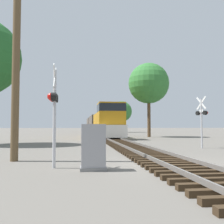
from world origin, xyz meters
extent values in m
plane|color=#666059|center=(0.00, 0.00, 0.00)|extent=(400.00, 400.00, 0.00)
cube|color=#382819|center=(0.00, -3.90, 0.08)|extent=(2.60, 0.22, 0.16)
cube|color=#382819|center=(0.00, -3.30, 0.08)|extent=(2.60, 0.22, 0.16)
cube|color=#382819|center=(0.00, -2.70, 0.08)|extent=(2.60, 0.22, 0.16)
cube|color=#382819|center=(0.00, -2.10, 0.08)|extent=(2.60, 0.22, 0.16)
cube|color=#382819|center=(0.00, -1.50, 0.08)|extent=(2.60, 0.22, 0.16)
cube|color=#382819|center=(0.00, -0.90, 0.08)|extent=(2.60, 0.22, 0.16)
cube|color=#382819|center=(0.00, -0.30, 0.08)|extent=(2.60, 0.22, 0.16)
cube|color=#382819|center=(0.00, 0.30, 0.08)|extent=(2.60, 0.22, 0.16)
cube|color=#382819|center=(0.00, 0.90, 0.08)|extent=(2.60, 0.22, 0.16)
cube|color=#382819|center=(0.00, 1.50, 0.08)|extent=(2.60, 0.22, 0.16)
cube|color=#382819|center=(0.00, 2.10, 0.08)|extent=(2.60, 0.22, 0.16)
cube|color=#382819|center=(0.00, 2.70, 0.08)|extent=(2.60, 0.22, 0.16)
cube|color=#382819|center=(0.00, 3.30, 0.08)|extent=(2.60, 0.22, 0.16)
cube|color=#382819|center=(0.00, 3.90, 0.08)|extent=(2.60, 0.22, 0.16)
cube|color=#382819|center=(0.00, 4.50, 0.08)|extent=(2.60, 0.22, 0.16)
cube|color=#382819|center=(0.00, 5.10, 0.08)|extent=(2.60, 0.22, 0.16)
cube|color=#382819|center=(0.00, 5.70, 0.08)|extent=(2.60, 0.22, 0.16)
cube|color=#382819|center=(0.00, 6.30, 0.08)|extent=(2.60, 0.22, 0.16)
cube|color=#382819|center=(0.00, 6.90, 0.08)|extent=(2.60, 0.22, 0.16)
cube|color=#382819|center=(0.00, 7.50, 0.08)|extent=(2.60, 0.22, 0.16)
cube|color=#382819|center=(0.00, 8.10, 0.08)|extent=(2.60, 0.22, 0.16)
cube|color=#382819|center=(0.00, 8.70, 0.08)|extent=(2.60, 0.22, 0.16)
cube|color=#382819|center=(0.00, 9.30, 0.08)|extent=(2.60, 0.22, 0.16)
cube|color=#382819|center=(0.00, 9.90, 0.08)|extent=(2.60, 0.22, 0.16)
cube|color=#382819|center=(0.00, 10.50, 0.08)|extent=(2.60, 0.22, 0.16)
cube|color=#382819|center=(0.00, 11.10, 0.08)|extent=(2.60, 0.22, 0.16)
cube|color=#382819|center=(0.00, 11.70, 0.08)|extent=(2.60, 0.22, 0.16)
cube|color=#382819|center=(0.00, 12.30, 0.08)|extent=(2.60, 0.22, 0.16)
cube|color=#382819|center=(0.00, 12.90, 0.08)|extent=(2.60, 0.22, 0.16)
cube|color=#382819|center=(0.00, 13.50, 0.08)|extent=(2.60, 0.22, 0.16)
cube|color=#382819|center=(0.00, 14.10, 0.08)|extent=(2.60, 0.22, 0.16)
cube|color=#382819|center=(0.00, 14.70, 0.08)|extent=(2.60, 0.22, 0.16)
cube|color=#382819|center=(0.00, 15.30, 0.08)|extent=(2.60, 0.22, 0.16)
cube|color=#382819|center=(0.00, 15.90, 0.08)|extent=(2.60, 0.22, 0.16)
cube|color=#382819|center=(0.00, 16.50, 0.08)|extent=(2.60, 0.22, 0.16)
cube|color=#382819|center=(0.00, 17.10, 0.08)|extent=(2.60, 0.22, 0.16)
cube|color=#382819|center=(0.00, 17.70, 0.08)|extent=(2.60, 0.22, 0.16)
cube|color=#382819|center=(0.00, 18.30, 0.08)|extent=(2.60, 0.22, 0.16)
cube|color=#382819|center=(0.00, 18.90, 0.08)|extent=(2.60, 0.22, 0.16)
cube|color=#382819|center=(0.00, 19.50, 0.08)|extent=(2.60, 0.22, 0.16)
cube|color=slate|center=(-0.72, 0.00, 0.23)|extent=(0.07, 160.00, 0.15)
cube|color=slate|center=(0.72, 0.00, 0.23)|extent=(0.07, 160.00, 0.15)
cube|color=#B77A14|center=(0.00, 27.17, 1.82)|extent=(2.50, 11.40, 3.03)
cube|color=#B77A14|center=(0.00, 19.19, 2.25)|extent=(2.94, 3.58, 3.88)
cube|color=black|center=(0.00, 19.19, 3.61)|extent=(2.97, 3.62, 0.85)
cube|color=white|center=(0.00, 17.39, 0.99)|extent=(2.94, 1.63, 1.36)
cube|color=white|center=(0.00, 24.72, 0.43)|extent=(3.00, 15.96, 0.24)
cube|color=black|center=(0.00, 19.43, 0.50)|extent=(1.58, 2.20, 1.00)
cube|color=black|center=(0.00, 30.02, 0.50)|extent=(1.58, 2.20, 1.00)
cube|color=brown|center=(0.00, 42.01, 1.93)|extent=(2.79, 14.42, 3.23)
cube|color=black|center=(0.00, 37.33, 0.45)|extent=(1.58, 2.20, 0.90)
cube|color=black|center=(0.00, 46.70, 0.45)|extent=(1.58, 2.20, 0.90)
cube|color=brown|center=(0.00, 58.37, 1.93)|extent=(2.79, 14.42, 3.23)
cube|color=black|center=(0.00, 53.68, 0.45)|extent=(1.58, 2.20, 0.90)
cube|color=black|center=(0.00, 63.06, 0.45)|extent=(1.58, 2.20, 0.90)
cylinder|color=#B7B7BC|center=(-4.54, -0.73, 1.82)|extent=(0.12, 0.12, 3.65)
cube|color=white|center=(-4.54, -0.73, 3.35)|extent=(0.04, 0.93, 0.93)
cube|color=white|center=(-4.54, -0.73, 3.35)|extent=(0.04, 0.93, 0.93)
cube|color=black|center=(-4.54, -0.73, 2.60)|extent=(0.07, 0.86, 0.06)
cylinder|color=black|center=(-4.54, -0.38, 2.60)|extent=(0.18, 0.30, 0.30)
sphere|color=red|center=(-4.64, -0.38, 2.60)|extent=(0.26, 0.26, 0.26)
cylinder|color=black|center=(-4.54, -0.73, 2.60)|extent=(0.18, 0.30, 0.30)
sphere|color=red|center=(-4.64, -0.73, 2.60)|extent=(0.26, 0.26, 0.26)
cylinder|color=black|center=(-4.54, -1.08, 2.60)|extent=(0.18, 0.30, 0.30)
sphere|color=red|center=(-4.64, -1.08, 2.60)|extent=(0.26, 0.26, 0.26)
cube|color=white|center=(-4.54, -0.73, 2.80)|extent=(0.03, 0.32, 0.20)
cylinder|color=#B7B7BC|center=(4.87, 6.74, 1.73)|extent=(0.12, 0.12, 3.46)
cube|color=white|center=(4.87, 6.74, 3.16)|extent=(0.30, 0.89, 0.93)
cube|color=white|center=(4.87, 6.74, 3.16)|extent=(0.30, 0.89, 0.93)
cube|color=black|center=(4.87, 6.74, 2.46)|extent=(0.31, 0.84, 0.06)
cylinder|color=black|center=(4.98, 6.41, 2.46)|extent=(0.26, 0.34, 0.30)
sphere|color=red|center=(5.07, 6.44, 2.46)|extent=(0.26, 0.26, 0.26)
cylinder|color=black|center=(4.77, 7.08, 2.46)|extent=(0.26, 0.34, 0.30)
sphere|color=red|center=(4.86, 7.11, 2.46)|extent=(0.26, 0.26, 0.26)
cube|color=white|center=(4.87, 6.74, 2.61)|extent=(0.12, 0.31, 0.20)
cube|color=slate|center=(-3.13, -1.35, 0.06)|extent=(0.92, 0.65, 0.12)
cube|color=#939399|center=(-3.13, -1.35, 0.87)|extent=(0.84, 0.59, 1.49)
cylinder|color=brown|center=(-6.45, 1.42, 4.99)|extent=(0.34, 0.34, 9.97)
cylinder|color=brown|center=(6.20, 25.41, 2.95)|extent=(0.46, 0.46, 5.89)
sphere|color=#337533|center=(6.20, 25.41, 7.62)|extent=(5.76, 5.76, 5.76)
cylinder|color=#473521|center=(6.87, 53.23, 1.82)|extent=(0.54, 0.54, 3.64)
sphere|color=#337533|center=(6.87, 53.23, 5.15)|extent=(5.05, 5.05, 5.05)
camera|label=1|loc=(-3.64, -10.61, 1.55)|focal=42.00mm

